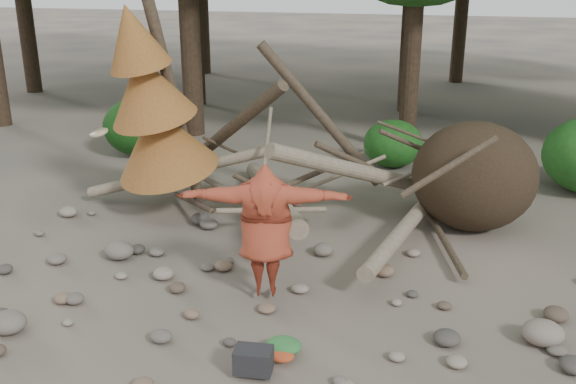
# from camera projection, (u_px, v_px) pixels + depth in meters

# --- Properties ---
(ground) EXTENTS (120.00, 120.00, 0.00)m
(ground) POSITION_uv_depth(u_px,v_px,m) (264.00, 329.00, 8.46)
(ground) COLOR #514C44
(ground) RESTS_ON ground
(deadfall_pile) EXTENTS (8.55, 5.24, 3.30)m
(deadfall_pile) POSITION_uv_depth(u_px,v_px,m) (440.00, 177.00, 11.50)
(deadfall_pile) COLOR #332619
(deadfall_pile) RESTS_ON ground
(dead_conifer) EXTENTS (2.06, 2.16, 4.35)m
(dead_conifer) POSITION_uv_depth(u_px,v_px,m) (153.00, 107.00, 11.59)
(dead_conifer) COLOR #4C3F30
(dead_conifer) RESTS_ON ground
(bush_left) EXTENTS (1.80, 1.80, 1.44)m
(bush_left) POSITION_uv_depth(u_px,v_px,m) (139.00, 126.00, 16.13)
(bush_left) COLOR #164712
(bush_left) RESTS_ON ground
(bush_mid) EXTENTS (1.40, 1.40, 1.12)m
(bush_mid) POSITION_uv_depth(u_px,v_px,m) (393.00, 144.00, 15.18)
(bush_mid) COLOR #1E5A1A
(bush_mid) RESTS_ON ground
(frisbee_thrower) EXTENTS (3.70, 1.12, 2.33)m
(frisbee_thrower) POSITION_uv_depth(u_px,v_px,m) (265.00, 230.00, 8.93)
(frisbee_thrower) COLOR #993722
(frisbee_thrower) RESTS_ON ground
(backpack) EXTENTS (0.47, 0.34, 0.29)m
(backpack) POSITION_uv_depth(u_px,v_px,m) (254.00, 364.00, 7.45)
(backpack) COLOR black
(backpack) RESTS_ON ground
(cloth_green) EXTENTS (0.45, 0.38, 0.17)m
(cloth_green) POSITION_uv_depth(u_px,v_px,m) (284.00, 349.00, 7.86)
(cloth_green) COLOR #2C6F32
(cloth_green) RESTS_ON ground
(cloth_orange) EXTENTS (0.31, 0.25, 0.11)m
(cloth_orange) POSITION_uv_depth(u_px,v_px,m) (282.00, 359.00, 7.70)
(cloth_orange) COLOR #AB3F1D
(cloth_orange) RESTS_ON ground
(boulder_front_left) EXTENTS (0.49, 0.44, 0.29)m
(boulder_front_left) POSITION_uv_depth(u_px,v_px,m) (8.00, 322.00, 8.33)
(boulder_front_left) COLOR #6D655B
(boulder_front_left) RESTS_ON ground
(boulder_mid_right) EXTENTS (0.52, 0.47, 0.31)m
(boulder_mid_right) POSITION_uv_depth(u_px,v_px,m) (543.00, 333.00, 8.08)
(boulder_mid_right) COLOR gray
(boulder_mid_right) RESTS_ON ground
(boulder_mid_left) EXTENTS (0.48, 0.44, 0.29)m
(boulder_mid_left) POSITION_uv_depth(u_px,v_px,m) (119.00, 250.00, 10.45)
(boulder_mid_left) COLOR #696258
(boulder_mid_left) RESTS_ON ground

